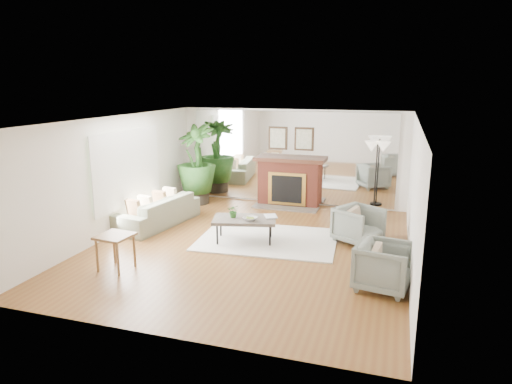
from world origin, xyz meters
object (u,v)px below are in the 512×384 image
(armchair_back, at_px, (358,225))
(floor_lamp, at_px, (377,153))
(sofa, at_px, (158,211))
(potted_ficus, at_px, (196,161))
(fireplace, at_px, (289,181))
(armchair_front, at_px, (384,266))
(coffee_table, at_px, (245,220))
(side_table, at_px, (115,240))

(armchair_back, relative_size, floor_lamp, 0.45)
(sofa, distance_m, floor_lamp, 5.30)
(armchair_back, height_order, potted_ficus, potted_ficus)
(fireplace, relative_size, armchair_front, 2.46)
(potted_ficus, xyz_separation_m, floor_lamp, (4.60, 0.16, 0.42))
(sofa, relative_size, armchair_front, 2.65)
(fireplace, relative_size, coffee_table, 1.47)
(coffee_table, height_order, sofa, sofa)
(sofa, xyz_separation_m, armchair_back, (4.47, 0.15, 0.05))
(floor_lamp, bearing_deg, sofa, -154.85)
(side_table, bearing_deg, fireplace, 69.92)
(armchair_back, bearing_deg, armchair_front, -132.73)
(sofa, bearing_deg, side_table, 22.39)
(fireplace, bearing_deg, armchair_back, -49.96)
(side_table, bearing_deg, floor_lamp, 49.06)
(coffee_table, height_order, armchair_front, armchair_front)
(coffee_table, distance_m, floor_lamp, 3.77)
(coffee_table, bearing_deg, armchair_front, -27.02)
(coffee_table, height_order, potted_ficus, potted_ficus)
(side_table, xyz_separation_m, potted_ficus, (-0.54, 4.53, 0.62))
(coffee_table, bearing_deg, floor_lamp, 48.33)
(armchair_back, xyz_separation_m, armchair_front, (0.57, -2.07, 0.01))
(floor_lamp, bearing_deg, fireplace, 170.49)
(fireplace, xyz_separation_m, side_table, (-1.85, -5.06, -0.13))
(fireplace, height_order, armchair_back, fireplace)
(armchair_front, bearing_deg, side_table, 107.42)
(sofa, bearing_deg, coffee_table, 86.48)
(armchair_front, height_order, potted_ficus, potted_ficus)
(fireplace, relative_size, armchair_back, 2.51)
(armchair_back, height_order, side_table, armchair_back)
(armchair_back, relative_size, side_table, 1.30)
(fireplace, xyz_separation_m, armchair_back, (2.03, -2.41, -0.29))
(potted_ficus, distance_m, floor_lamp, 4.62)
(coffee_table, relative_size, side_table, 2.22)
(fireplace, distance_m, side_table, 5.39)
(armchair_front, bearing_deg, armchair_back, 25.50)
(side_table, height_order, potted_ficus, potted_ficus)
(fireplace, xyz_separation_m, potted_ficus, (-2.39, -0.53, 0.48))
(potted_ficus, bearing_deg, armchair_back, -23.07)
(fireplace, distance_m, sofa, 3.56)
(potted_ficus, bearing_deg, side_table, -83.25)
(floor_lamp, bearing_deg, armchair_front, -84.68)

